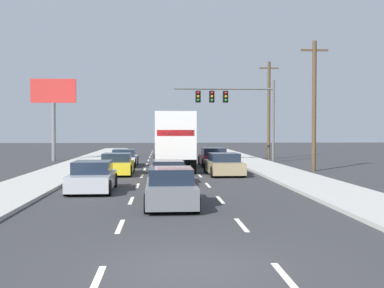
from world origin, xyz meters
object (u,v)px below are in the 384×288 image
at_px(car_white, 124,158).
at_px(car_maroon, 213,158).
at_px(box_truck, 173,139).
at_px(car_orange, 168,172).
at_px(car_yellow, 117,165).
at_px(utility_pole_far, 269,109).
at_px(car_gray, 171,189).
at_px(roadside_billboard, 53,103).
at_px(traffic_signal_mast, 228,101).
at_px(utility_pole_mid, 314,104).
at_px(car_tan, 224,165).
at_px(car_silver, 92,177).

bearing_deg(car_white, car_maroon, -1.31).
xyz_separation_m(box_truck, car_orange, (-0.47, -7.35, -1.58)).
distance_m(car_yellow, utility_pole_far, 20.10).
relative_size(car_gray, car_maroon, 1.00).
distance_m(utility_pole_far, roadside_billboard, 19.36).
bearing_deg(traffic_signal_mast, box_truck, -120.61).
bearing_deg(traffic_signal_mast, car_white, -155.63).
relative_size(car_yellow, utility_pole_far, 0.50).
height_order(car_white, traffic_signal_mast, traffic_signal_mast).
distance_m(box_truck, car_orange, 7.53).
bearing_deg(car_white, box_truck, -50.27).
xyz_separation_m(car_gray, utility_pole_mid, (9.62, 14.17, 3.76)).
distance_m(car_tan, roadside_billboard, 19.73).
height_order(utility_pole_mid, utility_pole_far, utility_pole_far).
bearing_deg(utility_pole_far, box_truck, -126.13).
distance_m(car_white, car_silver, 15.01).
distance_m(car_maroon, utility_pole_mid, 8.74).
bearing_deg(utility_pole_mid, car_orange, -146.37).
bearing_deg(car_maroon, car_white, 178.69).
height_order(car_white, car_orange, car_white).
bearing_deg(car_maroon, car_yellow, -134.37).
bearing_deg(car_silver, car_gray, -52.69).
height_order(car_silver, roadside_billboard, roadside_billboard).
height_order(car_silver, car_tan, car_silver).
height_order(car_silver, car_orange, car_silver).
bearing_deg(car_silver, car_orange, 45.36).
xyz_separation_m(car_tan, traffic_signal_mast, (1.82, 11.25, 4.46)).
bearing_deg(car_gray, car_maroon, 79.51).
relative_size(car_gray, traffic_signal_mast, 0.53).
bearing_deg(car_tan, box_truck, 132.27).
distance_m(car_silver, car_tan, 10.10).
relative_size(car_silver, car_tan, 0.91).
height_order(box_truck, roadside_billboard, roadside_billboard).
distance_m(box_truck, roadside_billboard, 15.15).
bearing_deg(car_orange, car_maroon, 72.75).
bearing_deg(utility_pole_far, car_gray, -109.19).
bearing_deg(box_truck, car_orange, -93.70).
relative_size(car_silver, utility_pole_mid, 0.50).
distance_m(box_truck, utility_pole_far, 15.71).
bearing_deg(car_maroon, utility_pole_mid, -39.87).
distance_m(car_gray, utility_pole_mid, 17.54).
bearing_deg(traffic_signal_mast, utility_pole_far, 45.66).
height_order(car_yellow, car_silver, car_silver).
relative_size(car_tan, utility_pole_mid, 0.55).
height_order(traffic_signal_mast, utility_pole_far, utility_pole_far).
xyz_separation_m(car_silver, car_orange, (3.35, 3.39, -0.07)).
bearing_deg(utility_pole_mid, traffic_signal_mast, 116.13).
relative_size(utility_pole_mid, roadside_billboard, 1.19).
bearing_deg(utility_pole_mid, box_truck, 174.09).
bearing_deg(utility_pole_mid, car_yellow, -172.57).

